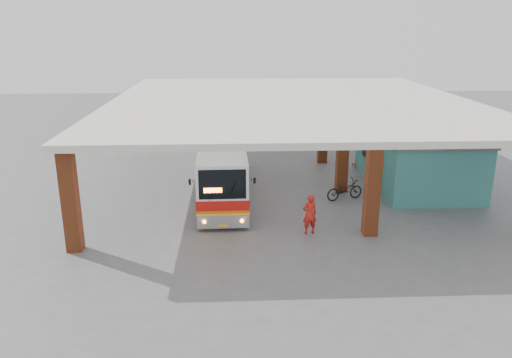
{
  "coord_description": "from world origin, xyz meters",
  "views": [
    {
      "loc": [
        -2.99,
        -23.09,
        8.92
      ],
      "look_at": [
        -1.87,
        0.0,
        1.7
      ],
      "focal_mm": 35.0,
      "sensor_mm": 36.0,
      "label": 1
    }
  ],
  "objects_px": {
    "coach_bus": "(223,164)",
    "red_chair": "(357,162)",
    "pedestrian": "(310,214)",
    "motorcycle": "(345,190)"
  },
  "relations": [
    {
      "from": "pedestrian",
      "to": "coach_bus",
      "type": "bearing_deg",
      "value": -69.72
    },
    {
      "from": "motorcycle",
      "to": "red_chair",
      "type": "height_order",
      "value": "motorcycle"
    },
    {
      "from": "coach_bus",
      "to": "motorcycle",
      "type": "relative_size",
      "value": 5.45
    },
    {
      "from": "motorcycle",
      "to": "red_chair",
      "type": "xyz_separation_m",
      "value": [
        2.21,
        6.17,
        -0.19
      ]
    },
    {
      "from": "motorcycle",
      "to": "coach_bus",
      "type": "bearing_deg",
      "value": 58.6
    },
    {
      "from": "coach_bus",
      "to": "motorcycle",
      "type": "xyz_separation_m",
      "value": [
        6.43,
        -1.49,
        -1.08
      ]
    },
    {
      "from": "coach_bus",
      "to": "red_chair",
      "type": "height_order",
      "value": "coach_bus"
    },
    {
      "from": "pedestrian",
      "to": "red_chair",
      "type": "height_order",
      "value": "pedestrian"
    },
    {
      "from": "motorcycle",
      "to": "pedestrian",
      "type": "relative_size",
      "value": 1.13
    },
    {
      "from": "coach_bus",
      "to": "motorcycle",
      "type": "height_order",
      "value": "coach_bus"
    }
  ]
}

